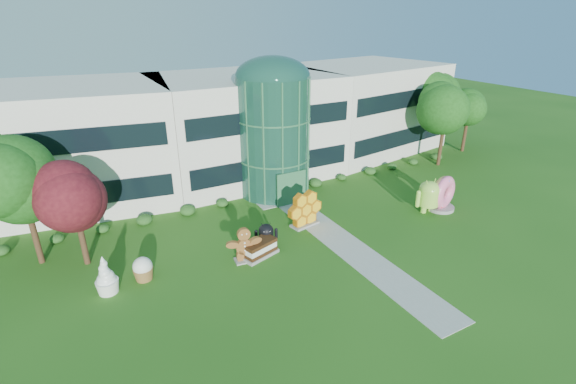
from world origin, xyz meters
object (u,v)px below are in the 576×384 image
android_green (429,194)px  android_black (266,233)px  donut (442,192)px  gingerbread (244,244)px

android_green → android_black: bearing=177.0°
android_green → donut: 1.29m
gingerbread → donut: bearing=5.5°
android_green → android_black: 13.51m
donut → gingerbread: (-16.72, 0.58, -0.25)m
android_black → android_green: bearing=11.6°
donut → gingerbread: bearing=163.9°
gingerbread → android_green: bearing=5.9°
android_green → gingerbread: 15.46m
android_black → donut: bearing=11.6°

